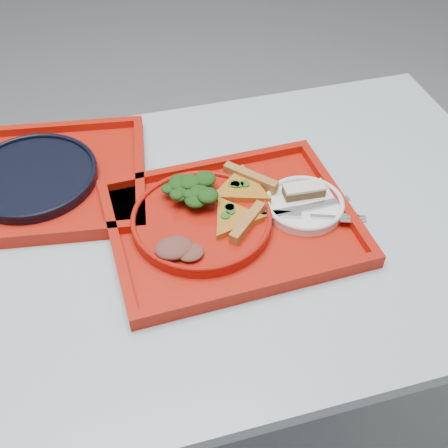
{
  "coord_description": "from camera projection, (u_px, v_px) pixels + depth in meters",
  "views": [
    {
      "loc": [
        -0.01,
        -0.72,
        1.51
      ],
      "look_at": [
        0.19,
        -0.03,
        0.78
      ],
      "focal_mm": 45.0,
      "sensor_mm": 36.0,
      "label": 1
    }
  ],
  "objects": [
    {
      "name": "table",
      "position": [
        128.0,
        269.0,
        1.09
      ],
      "size": [
        1.6,
        0.8,
        0.75
      ],
      "color": "#ACB8C1",
      "rests_on": "ground"
    },
    {
      "name": "tray_far",
      "position": [
        34.0,
        182.0,
        1.14
      ],
      "size": [
        0.5,
        0.41,
        0.01
      ],
      "primitive_type": "cube",
      "rotation": [
        0.0,
        0.0,
        -0.14
      ],
      "color": "#AC1509",
      "rests_on": "table"
    },
    {
      "name": "fork",
      "position": [
        309.0,
        215.0,
        1.04
      ],
      "size": [
        0.18,
        0.08,
        0.01
      ],
      "primitive_type": "cube",
      "rotation": [
        0.0,
        0.0,
        -0.34
      ],
      "color": "silver",
      "rests_on": "side_plate"
    },
    {
      "name": "ground",
      "position": [
        157.0,
        425.0,
        1.57
      ],
      "size": [
        10.0,
        10.0,
        0.0
      ],
      "primitive_type": "plane",
      "color": "gray",
      "rests_on": "ground"
    },
    {
      "name": "pizza_slice_a",
      "position": [
        233.0,
        216.0,
        1.02
      ],
      "size": [
        0.16,
        0.16,
        0.02
      ],
      "primitive_type": null,
      "rotation": [
        0.0,
        0.0,
        2.33
      ],
      "color": "#C68C20",
      "rests_on": "dinner_plate"
    },
    {
      "name": "meat_portion",
      "position": [
        174.0,
        248.0,
        0.97
      ],
      "size": [
        0.07,
        0.05,
        0.02
      ],
      "primitive_type": "ellipsoid",
      "color": "brown",
      "rests_on": "dinner_plate"
    },
    {
      "name": "salad_heap",
      "position": [
        186.0,
        191.0,
        1.05
      ],
      "size": [
        0.1,
        0.09,
        0.05
      ],
      "primitive_type": "ellipsoid",
      "color": "black",
      "rests_on": "dinner_plate"
    },
    {
      "name": "dessert_bar",
      "position": [
        304.0,
        190.0,
        1.08
      ],
      "size": [
        0.08,
        0.04,
        0.02
      ],
      "rotation": [
        0.0,
        0.0,
        -0.06
      ],
      "color": "#462917",
      "rests_on": "side_plate"
    },
    {
      "name": "dinner_plate",
      "position": [
        202.0,
        221.0,
        1.04
      ],
      "size": [
        0.26,
        0.26,
        0.02
      ],
      "primitive_type": "cylinder",
      "color": "#AE150B",
      "rests_on": "tray_main"
    },
    {
      "name": "side_plate",
      "position": [
        304.0,
        206.0,
        1.07
      ],
      "size": [
        0.15,
        0.15,
        0.01
      ],
      "primitive_type": "cylinder",
      "color": "white",
      "rests_on": "tray_main"
    },
    {
      "name": "knife",
      "position": [
        305.0,
        207.0,
        1.06
      ],
      "size": [
        0.19,
        0.02,
        0.01
      ],
      "primitive_type": "cube",
      "rotation": [
        0.0,
        0.0,
        0.02
      ],
      "color": "silver",
      "rests_on": "side_plate"
    },
    {
      "name": "pizza_slice_b",
      "position": [
        242.0,
        187.0,
        1.08
      ],
      "size": [
        0.18,
        0.17,
        0.02
      ],
      "primitive_type": null,
      "rotation": [
        0.0,
        0.0,
        3.87
      ],
      "color": "#C68C20",
      "rests_on": "dinner_plate"
    },
    {
      "name": "navy_plate",
      "position": [
        32.0,
        177.0,
        1.13
      ],
      "size": [
        0.26,
        0.26,
        0.02
      ],
      "primitive_type": "cylinder",
      "color": "black",
      "rests_on": "tray_far"
    },
    {
      "name": "tray_main",
      "position": [
        231.0,
        225.0,
        1.06
      ],
      "size": [
        0.46,
        0.37,
        0.01
      ],
      "primitive_type": "cube",
      "rotation": [
        0.0,
        0.0,
        0.03
      ],
      "color": "#AC1509",
      "rests_on": "table"
    }
  ]
}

